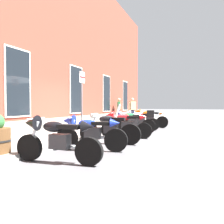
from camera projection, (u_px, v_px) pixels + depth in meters
The scene contains 13 objects.
ground_plane at pixel (100, 136), 9.09m from camera, with size 140.00×140.00×0.00m, color #4C4C4F.
sidewalk at pixel (75, 133), 9.54m from camera, with size 33.97×2.40×0.16m, color gray.
lane_stripe at pixel (182, 141), 7.87m from camera, with size 33.97×0.12×0.01m, color silver.
motorcycle_black_sport at pixel (54, 137), 4.87m from camera, with size 0.62×2.09×1.05m.
motorcycle_blue_sport at pixel (88, 131), 6.16m from camera, with size 0.69×2.04×1.01m.
motorcycle_black_naked at pixel (109, 129), 7.30m from camera, with size 0.62×2.10×1.01m.
motorcycle_red_sport at pixel (124, 123), 8.56m from camera, with size 0.67×1.97×1.06m.
motorcycle_green_touring at pixel (134, 121), 10.07m from camera, with size 0.76×2.10×1.34m.
motorcycle_white_sport at pixel (138, 119), 11.28m from camera, with size 0.70×1.97×1.04m.
motorcycle_orange_sport at pixel (148, 118), 12.64m from camera, with size 0.62×2.13×1.08m.
pedestrian_tan_coat at pixel (132, 108), 15.27m from camera, with size 0.50×0.40×1.63m.
pedestrian_striped_shirt at pixel (119, 108), 16.62m from camera, with size 0.65×0.32×1.66m.
parking_sign at pixel (82, 93), 8.82m from camera, with size 0.36×0.07×2.48m.
Camera 1 is at (-8.19, -3.89, 1.27)m, focal length 35.54 mm.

